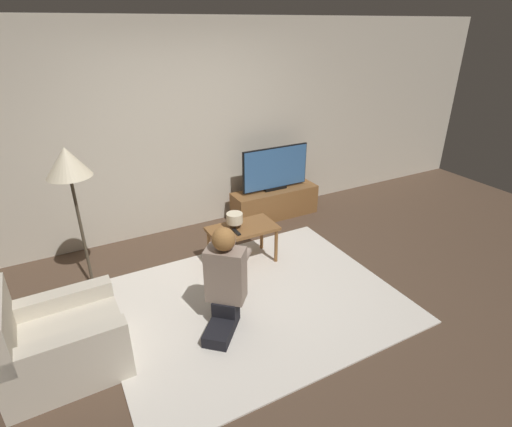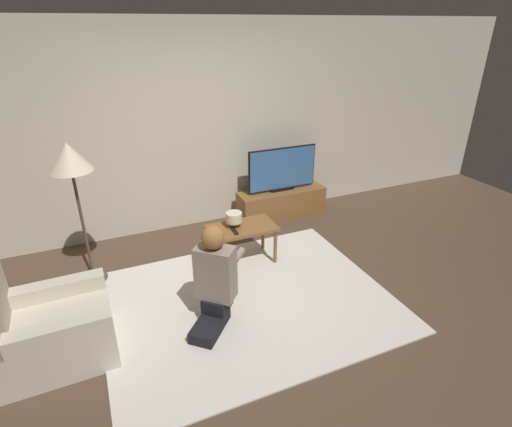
% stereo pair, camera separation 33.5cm
% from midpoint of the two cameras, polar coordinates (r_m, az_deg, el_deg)
% --- Properties ---
extents(ground_plane, '(10.00, 10.00, 0.00)m').
position_cam_midpoint_polar(ground_plane, '(4.07, 1.30, -12.59)').
color(ground_plane, brown).
extents(wall_back, '(10.00, 0.06, 2.60)m').
position_cam_midpoint_polar(wall_back, '(5.16, -7.72, 11.77)').
color(wall_back, beige).
rests_on(wall_back, ground_plane).
extents(rug, '(2.76, 2.17, 0.02)m').
position_cam_midpoint_polar(rug, '(4.06, 1.31, -12.51)').
color(rug, silver).
rests_on(rug, ground_plane).
extents(tv_stand, '(1.24, 0.36, 0.41)m').
position_cam_midpoint_polar(tv_stand, '(5.65, 5.33, 1.39)').
color(tv_stand, brown).
rests_on(tv_stand, ground_plane).
extents(tv, '(0.99, 0.08, 0.60)m').
position_cam_midpoint_polar(tv, '(5.46, 5.54, 6.30)').
color(tv, black).
rests_on(tv, tv_stand).
extents(coffee_table, '(0.76, 0.42, 0.46)m').
position_cam_midpoint_polar(coffee_table, '(4.46, 0.09, -2.65)').
color(coffee_table, brown).
rests_on(coffee_table, ground_plane).
extents(floor_lamp, '(0.41, 0.41, 1.52)m').
position_cam_midpoint_polar(floor_lamp, '(4.10, -22.87, 6.32)').
color(floor_lamp, '#4C4233').
rests_on(floor_lamp, ground_plane).
extents(armchair, '(0.91, 0.75, 0.80)m').
position_cam_midpoint_polar(armchair, '(3.68, -25.15, -15.18)').
color(armchair, beige).
rests_on(armchair, ground_plane).
extents(person_kneeling, '(0.71, 0.76, 0.97)m').
position_cam_midpoint_polar(person_kneeling, '(3.56, -3.18, -8.92)').
color(person_kneeling, black).
rests_on(person_kneeling, rug).
extents(table_lamp, '(0.18, 0.18, 0.17)m').
position_cam_midpoint_polar(table_lamp, '(4.39, -1.00, -0.72)').
color(table_lamp, '#4C3823').
rests_on(table_lamp, coffee_table).
extents(remote, '(0.04, 0.15, 0.02)m').
position_cam_midpoint_polar(remote, '(4.32, -0.86, -2.59)').
color(remote, black).
rests_on(remote, coffee_table).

